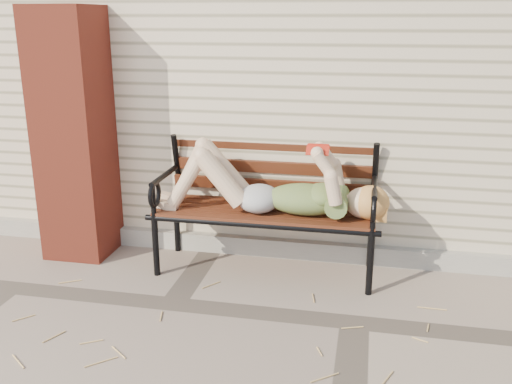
# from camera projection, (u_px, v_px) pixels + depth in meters

# --- Properties ---
(ground) EXTENTS (80.00, 80.00, 0.00)m
(ground) POSITION_uv_depth(u_px,v_px,m) (355.00, 322.00, 3.72)
(ground) COLOR gray
(ground) RESTS_ON ground
(house_wall) EXTENTS (8.00, 4.00, 3.00)m
(house_wall) POSITION_uv_depth(u_px,v_px,m) (373.00, 57.00, 6.09)
(house_wall) COLOR beige
(house_wall) RESTS_ON ground
(foundation_strip) EXTENTS (8.00, 0.10, 0.15)m
(foundation_strip) POSITION_uv_depth(u_px,v_px,m) (360.00, 254.00, 4.61)
(foundation_strip) COLOR #ADA99D
(foundation_strip) RESTS_ON ground
(brick_pillar) EXTENTS (0.50, 0.50, 2.00)m
(brick_pillar) POSITION_uv_depth(u_px,v_px,m) (74.00, 135.00, 4.57)
(brick_pillar) COLOR maroon
(brick_pillar) RESTS_ON ground
(garden_bench) EXTENTS (1.82, 0.73, 1.18)m
(garden_bench) POSITION_uv_depth(u_px,v_px,m) (268.00, 186.00, 4.40)
(garden_bench) COLOR black
(garden_bench) RESTS_ON ground
(reading_woman) EXTENTS (1.72, 0.39, 0.54)m
(reading_woman) POSITION_uv_depth(u_px,v_px,m) (267.00, 186.00, 4.25)
(reading_woman) COLOR #093544
(reading_woman) RESTS_ON ground
(straw_scatter) EXTENTS (2.99, 1.62, 0.01)m
(straw_scatter) POSITION_uv_depth(u_px,v_px,m) (211.00, 355.00, 3.35)
(straw_scatter) COLOR tan
(straw_scatter) RESTS_ON ground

